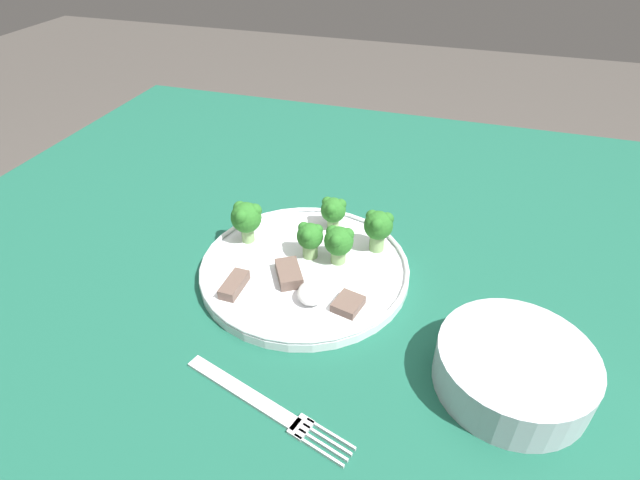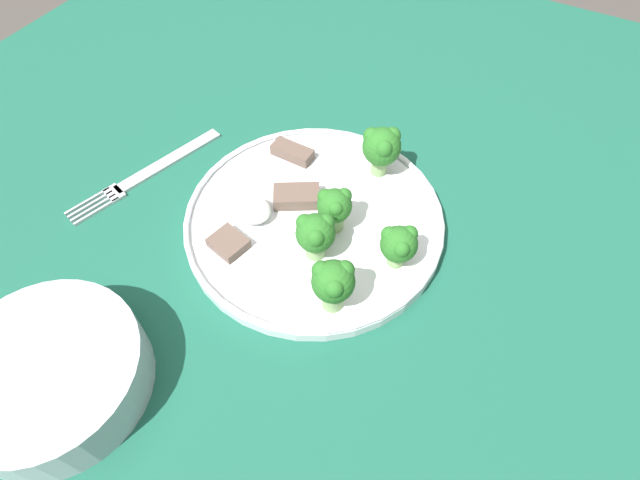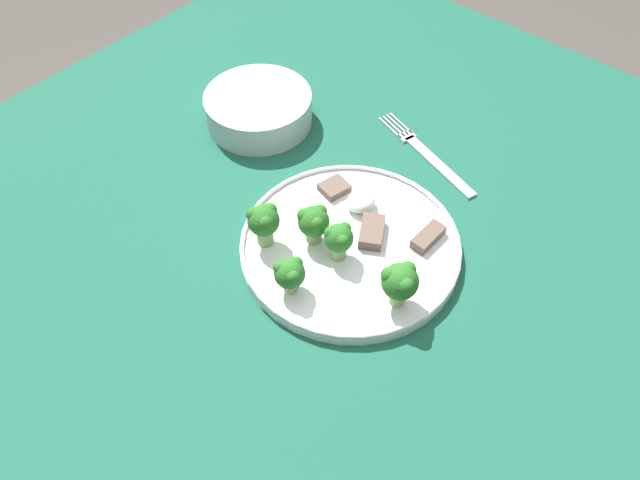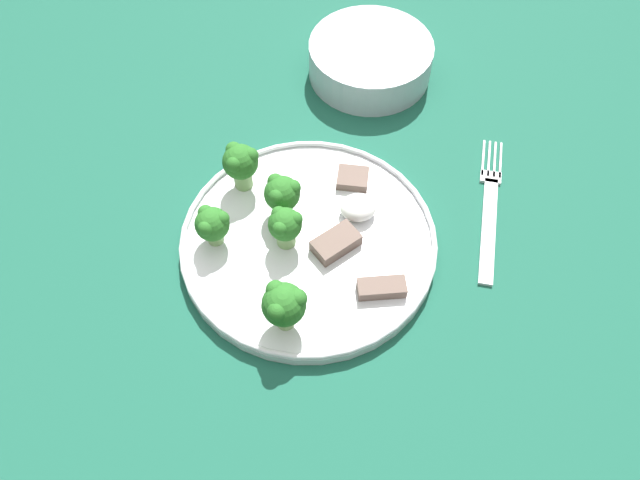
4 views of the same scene
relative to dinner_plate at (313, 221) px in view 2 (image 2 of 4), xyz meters
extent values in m
plane|color=#4C4742|center=(0.00, 0.00, -0.76)|extent=(8.00, 8.00, 0.00)
cube|color=#195642|center=(0.00, 0.00, -0.02)|extent=(1.16, 1.19, 0.03)
cylinder|color=brown|center=(0.52, -0.54, -0.40)|extent=(0.06, 0.06, 0.72)
cylinder|color=white|center=(0.00, 0.00, 0.00)|extent=(0.27, 0.27, 0.01)
torus|color=white|center=(0.00, 0.00, 0.01)|extent=(0.27, 0.27, 0.01)
cube|color=silver|center=(0.20, 0.00, -0.01)|extent=(0.06, 0.14, 0.00)
cube|color=silver|center=(0.22, 0.07, -0.01)|extent=(0.03, 0.02, 0.00)
cube|color=silver|center=(0.24, 0.09, -0.01)|extent=(0.02, 0.05, 0.00)
cube|color=silver|center=(0.23, 0.09, -0.01)|extent=(0.02, 0.05, 0.00)
cube|color=silver|center=(0.22, 0.10, -0.01)|extent=(0.02, 0.05, 0.00)
cube|color=silver|center=(0.22, 0.10, -0.01)|extent=(0.02, 0.05, 0.00)
cylinder|color=#B7BCC6|center=(0.10, 0.26, 0.01)|extent=(0.16, 0.16, 0.05)
cylinder|color=white|center=(0.10, 0.26, 0.01)|extent=(0.13, 0.13, 0.04)
cylinder|color=#7FA866|center=(-0.02, 0.00, 0.01)|extent=(0.02, 0.02, 0.02)
sphere|color=#286B23|center=(-0.02, 0.00, 0.04)|extent=(0.04, 0.04, 0.04)
sphere|color=#286B23|center=(-0.01, 0.00, 0.04)|extent=(0.02, 0.02, 0.02)
sphere|color=#286B23|center=(-0.03, 0.01, 0.04)|extent=(0.02, 0.02, 0.02)
sphere|color=#286B23|center=(-0.03, -0.01, 0.04)|extent=(0.02, 0.02, 0.02)
cylinder|color=#7FA866|center=(-0.07, 0.08, 0.02)|extent=(0.02, 0.02, 0.03)
sphere|color=#286B23|center=(-0.07, 0.08, 0.04)|extent=(0.04, 0.04, 0.04)
sphere|color=#286B23|center=(-0.05, 0.08, 0.05)|extent=(0.02, 0.02, 0.02)
sphere|color=#286B23|center=(-0.07, 0.09, 0.05)|extent=(0.02, 0.02, 0.02)
sphere|color=#286B23|center=(-0.07, 0.07, 0.05)|extent=(0.02, 0.02, 0.02)
cylinder|color=#7FA866|center=(-0.02, 0.04, 0.01)|extent=(0.02, 0.02, 0.02)
sphere|color=#286B23|center=(-0.02, 0.04, 0.04)|extent=(0.04, 0.04, 0.04)
sphere|color=#286B23|center=(-0.01, 0.04, 0.05)|extent=(0.02, 0.02, 0.02)
sphere|color=#286B23|center=(-0.03, 0.05, 0.05)|extent=(0.02, 0.02, 0.02)
sphere|color=#286B23|center=(-0.03, 0.03, 0.05)|extent=(0.02, 0.02, 0.02)
cylinder|color=#7FA866|center=(-0.03, -0.10, 0.01)|extent=(0.02, 0.02, 0.02)
sphere|color=#286B23|center=(-0.03, -0.10, 0.04)|extent=(0.04, 0.04, 0.04)
sphere|color=#286B23|center=(-0.02, -0.10, 0.05)|extent=(0.02, 0.02, 0.02)
sphere|color=#286B23|center=(-0.04, -0.08, 0.05)|extent=(0.02, 0.02, 0.02)
sphere|color=#286B23|center=(-0.04, -0.11, 0.05)|extent=(0.02, 0.02, 0.02)
cylinder|color=#7FA866|center=(-0.10, 0.01, 0.01)|extent=(0.02, 0.02, 0.02)
sphere|color=#286B23|center=(-0.10, 0.01, 0.03)|extent=(0.04, 0.04, 0.04)
sphere|color=#286B23|center=(-0.09, 0.01, 0.04)|extent=(0.02, 0.02, 0.02)
sphere|color=#286B23|center=(-0.10, 0.02, 0.04)|extent=(0.02, 0.02, 0.02)
sphere|color=#286B23|center=(-0.10, 0.00, 0.04)|extent=(0.02, 0.02, 0.02)
cube|color=brown|center=(0.03, -0.01, 0.01)|extent=(0.06, 0.05, 0.01)
cube|color=brown|center=(0.07, -0.07, 0.01)|extent=(0.05, 0.02, 0.01)
cube|color=brown|center=(0.06, 0.07, 0.01)|extent=(0.04, 0.04, 0.01)
ellipsoid|color=white|center=(0.06, 0.03, 0.01)|extent=(0.04, 0.04, 0.02)
camera|label=1|loc=(0.48, 0.17, 0.42)|focal=28.00mm
camera|label=2|loc=(-0.17, 0.29, 0.41)|focal=28.00mm
camera|label=3|loc=(-0.39, -0.29, 0.60)|focal=35.00mm
camera|label=4|loc=(-0.02, -0.36, 0.56)|focal=35.00mm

